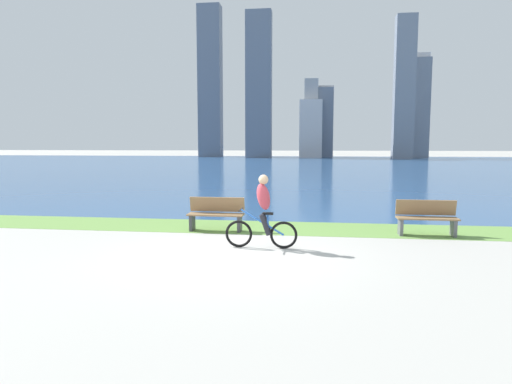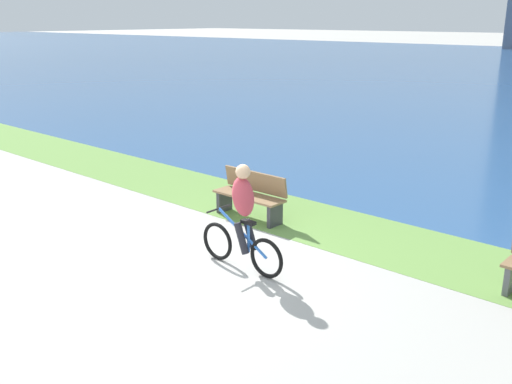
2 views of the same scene
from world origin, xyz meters
TOP-DOWN VIEW (x-y plane):
  - ground_plane at (0.00, 0.00)m, footprint 300.00×300.00m
  - grass_strip_bayside at (0.00, 3.16)m, footprint 120.00×2.05m
  - bay_water_surface at (0.00, 40.36)m, footprint 300.00×72.35m
  - cyclist_lead at (0.60, 0.71)m, footprint 1.63×0.52m
  - bench_near_path at (4.60, 2.66)m, footprint 1.50×0.47m
  - bench_far_along_path at (-0.87, 2.55)m, footprint 1.50×0.47m
  - city_skyline_far_shore at (1.29, 69.60)m, footprint 39.38×11.65m

SIDE VIEW (x-z plane):
  - ground_plane at x=0.00m, z-range 0.00..0.00m
  - bay_water_surface at x=0.00m, z-range 0.00..0.00m
  - grass_strip_bayside at x=0.00m, z-range 0.00..0.01m
  - bench_near_path at x=4.60m, z-range 0.00..0.90m
  - bench_far_along_path at x=-0.87m, z-range 0.00..0.90m
  - cyclist_lead at x=0.60m, z-range 0.00..1.66m
  - city_skyline_far_shore at x=1.29m, z-range -4.31..22.44m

